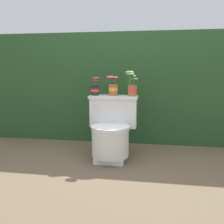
% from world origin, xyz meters
% --- Properties ---
extents(ground_plane, '(12.00, 12.00, 0.00)m').
position_xyz_m(ground_plane, '(0.00, 0.00, 0.00)').
color(ground_plane, brown).
extents(hedge_backdrop, '(4.14, 1.00, 1.36)m').
position_xyz_m(hedge_backdrop, '(0.00, 1.13, 0.68)').
color(hedge_backdrop, '#234723').
rests_on(hedge_backdrop, ground).
extents(toilet, '(0.52, 0.50, 0.64)m').
position_xyz_m(toilet, '(-0.09, 0.07, 0.30)').
color(toilet, silver).
rests_on(toilet, ground).
extents(potted_plant_left, '(0.09, 0.09, 0.20)m').
position_xyz_m(potted_plant_left, '(-0.29, 0.22, 0.72)').
color(potted_plant_left, '#262628').
rests_on(potted_plant_left, toilet).
extents(potted_plant_midleft, '(0.13, 0.10, 0.21)m').
position_xyz_m(potted_plant_midleft, '(-0.10, 0.22, 0.73)').
color(potted_plant_midleft, '#9E5638').
rests_on(potted_plant_midleft, toilet).
extents(potted_plant_middle, '(0.14, 0.11, 0.26)m').
position_xyz_m(potted_plant_middle, '(0.11, 0.20, 0.75)').
color(potted_plant_middle, '#9E5638').
rests_on(potted_plant_middle, toilet).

